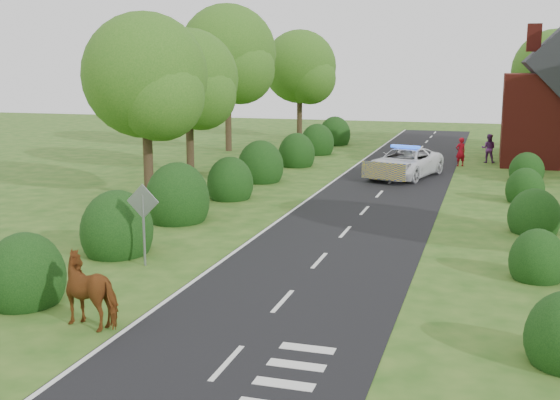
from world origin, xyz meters
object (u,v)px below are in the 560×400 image
(road_sign, at_px, (143,213))
(police_van, at_px, (405,163))
(cow, at_px, (94,295))
(pedestrian_red, at_px, (461,152))
(pedestrian_purple, at_px, (489,148))

(road_sign, relative_size, police_van, 0.40)
(cow, distance_m, pedestrian_red, 30.41)
(police_van, bearing_deg, pedestrian_red, 78.05)
(road_sign, bearing_deg, police_van, 74.24)
(road_sign, xyz_separation_m, pedestrian_purple, (9.79, 26.91, -0.75))
(road_sign, relative_size, cow, 1.26)
(police_van, relative_size, pedestrian_purple, 3.48)
(road_sign, bearing_deg, pedestrian_red, 71.74)
(police_van, distance_m, pedestrian_red, 5.98)
(cow, xyz_separation_m, pedestrian_purple, (8.61, 31.67, 0.19))
(pedestrian_red, bearing_deg, police_van, 30.35)
(road_sign, distance_m, pedestrian_red, 26.16)
(cow, xyz_separation_m, pedestrian_red, (7.00, 29.59, 0.15))
(pedestrian_purple, bearing_deg, police_van, 65.69)
(pedestrian_red, height_order, pedestrian_purple, pedestrian_purple)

